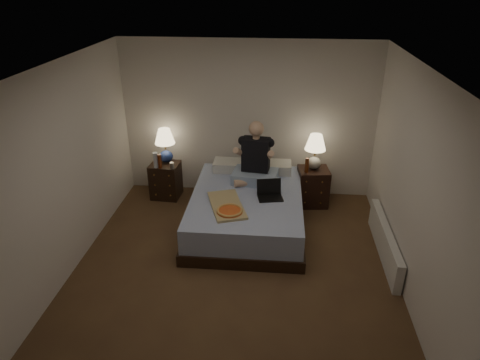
# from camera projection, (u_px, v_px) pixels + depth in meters

# --- Properties ---
(floor) EXTENTS (4.00, 4.50, 0.00)m
(floor) POSITION_uv_depth(u_px,v_px,m) (233.00, 273.00, 5.31)
(floor) COLOR brown
(floor) RESTS_ON ground
(ceiling) EXTENTS (4.00, 4.50, 0.00)m
(ceiling) POSITION_uv_depth(u_px,v_px,m) (231.00, 70.00, 4.21)
(ceiling) COLOR white
(ceiling) RESTS_ON ground
(wall_back) EXTENTS (4.00, 0.00, 2.50)m
(wall_back) POSITION_uv_depth(u_px,v_px,m) (248.00, 120.00, 6.77)
(wall_back) COLOR silver
(wall_back) RESTS_ON ground
(wall_front) EXTENTS (4.00, 0.00, 2.50)m
(wall_front) POSITION_uv_depth(u_px,v_px,m) (194.00, 338.00, 2.75)
(wall_front) COLOR silver
(wall_front) RESTS_ON ground
(wall_left) EXTENTS (0.00, 4.50, 2.50)m
(wall_left) POSITION_uv_depth(u_px,v_px,m) (60.00, 176.00, 4.93)
(wall_left) COLOR silver
(wall_left) RESTS_ON ground
(wall_right) EXTENTS (0.00, 4.50, 2.50)m
(wall_right) POSITION_uv_depth(u_px,v_px,m) (417.00, 191.00, 4.59)
(wall_right) COLOR silver
(wall_right) RESTS_ON ground
(bed) EXTENTS (1.57, 2.08, 0.52)m
(bed) POSITION_uv_depth(u_px,v_px,m) (247.00, 210.00, 6.19)
(bed) COLOR #5B76B7
(bed) RESTS_ON floor
(nightstand_left) EXTENTS (0.47, 0.43, 0.58)m
(nightstand_left) POSITION_uv_depth(u_px,v_px,m) (166.00, 180.00, 7.00)
(nightstand_left) COLOR black
(nightstand_left) RESTS_ON floor
(nightstand_right) EXTENTS (0.51, 0.47, 0.60)m
(nightstand_right) POSITION_uv_depth(u_px,v_px,m) (313.00, 187.00, 6.77)
(nightstand_right) COLOR black
(nightstand_right) RESTS_ON floor
(lamp_left) EXTENTS (0.41, 0.41, 0.56)m
(lamp_left) POSITION_uv_depth(u_px,v_px,m) (165.00, 146.00, 6.84)
(lamp_left) COLOR navy
(lamp_left) RESTS_ON nightstand_left
(lamp_right) EXTENTS (0.36, 0.36, 0.56)m
(lamp_right) POSITION_uv_depth(u_px,v_px,m) (315.00, 152.00, 6.55)
(lamp_right) COLOR gray
(lamp_right) RESTS_ON nightstand_right
(water_bottle) EXTENTS (0.07, 0.07, 0.25)m
(water_bottle) POSITION_uv_depth(u_px,v_px,m) (156.00, 160.00, 6.70)
(water_bottle) COLOR silver
(water_bottle) RESTS_ON nightstand_left
(soda_can) EXTENTS (0.07, 0.07, 0.10)m
(soda_can) POSITION_uv_depth(u_px,v_px,m) (172.00, 165.00, 6.70)
(soda_can) COLOR #A6A6A1
(soda_can) RESTS_ON nightstand_left
(beer_bottle_left) EXTENTS (0.06, 0.06, 0.23)m
(beer_bottle_left) POSITION_uv_depth(u_px,v_px,m) (160.00, 161.00, 6.69)
(beer_bottle_left) COLOR #5D240D
(beer_bottle_left) RESTS_ON nightstand_left
(beer_bottle_right) EXTENTS (0.06, 0.06, 0.23)m
(beer_bottle_right) POSITION_uv_depth(u_px,v_px,m) (307.00, 165.00, 6.50)
(beer_bottle_right) COLOR #55240C
(beer_bottle_right) RESTS_ON nightstand_right
(person) EXTENTS (0.72, 0.60, 0.93)m
(person) POSITION_uv_depth(u_px,v_px,m) (255.00, 153.00, 6.25)
(person) COLOR black
(person) RESTS_ON bed
(laptop) EXTENTS (0.39, 0.34, 0.24)m
(laptop) POSITION_uv_depth(u_px,v_px,m) (270.00, 191.00, 5.92)
(laptop) COLOR black
(laptop) RESTS_ON bed
(pizza_box) EXTENTS (0.63, 0.85, 0.08)m
(pizza_box) POSITION_uv_depth(u_px,v_px,m) (230.00, 211.00, 5.57)
(pizza_box) COLOR tan
(pizza_box) RESTS_ON bed
(radiator) EXTENTS (0.10, 1.60, 0.40)m
(radiator) POSITION_uv_depth(u_px,v_px,m) (385.00, 242.00, 5.57)
(radiator) COLOR silver
(radiator) RESTS_ON floor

